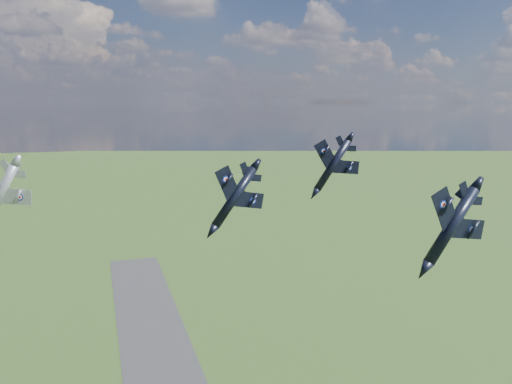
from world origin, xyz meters
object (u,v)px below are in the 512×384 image
object	(u,v)px
jet_right_navy	(452,226)
jet_left_silver	(0,194)
jet_lead_navy	(235,197)
jet_high_navy	(333,165)

from	to	relation	value
jet_right_navy	jet_left_silver	world-z (taller)	jet_left_silver
jet_lead_navy	jet_high_navy	distance (m)	27.21
jet_lead_navy	jet_high_navy	world-z (taller)	jet_high_navy
jet_right_navy	jet_high_navy	xyz separation A→B (m)	(2.30, 37.60, 3.07)
jet_lead_navy	jet_high_navy	bearing A→B (deg)	17.96
jet_left_silver	jet_right_navy	bearing A→B (deg)	-4.59
jet_right_navy	jet_high_navy	size ratio (longest dim) A/B	0.98
jet_right_navy	jet_left_silver	size ratio (longest dim) A/B	1.13
jet_high_navy	jet_left_silver	size ratio (longest dim) A/B	1.15
jet_right_navy	jet_high_navy	world-z (taller)	jet_high_navy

